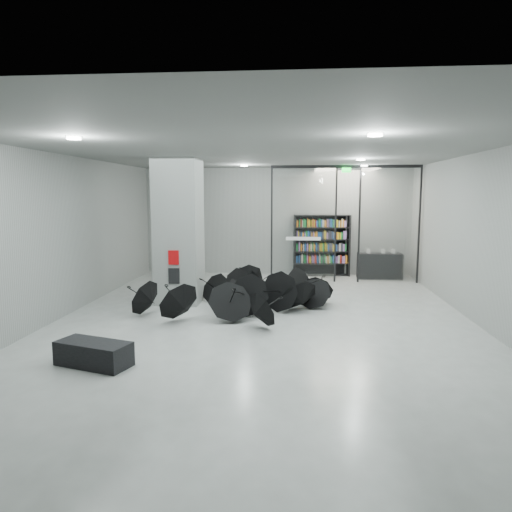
# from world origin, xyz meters

# --- Properties ---
(room) EXTENTS (14.00, 14.02, 4.01)m
(room) POSITION_xyz_m (0.00, 0.00, 2.84)
(room) COLOR gray
(room) RESTS_ON ground
(column) EXTENTS (1.20, 1.20, 4.00)m
(column) POSITION_xyz_m (-2.50, 2.00, 2.00)
(column) COLOR slate
(column) RESTS_ON ground
(fire_cabinet) EXTENTS (0.28, 0.04, 0.38)m
(fire_cabinet) POSITION_xyz_m (-2.50, 1.38, 1.35)
(fire_cabinet) COLOR #A50A07
(fire_cabinet) RESTS_ON column
(info_panel) EXTENTS (0.30, 0.03, 0.42)m
(info_panel) POSITION_xyz_m (-2.50, 1.38, 0.85)
(info_panel) COLOR black
(info_panel) RESTS_ON column
(exit_sign) EXTENTS (0.30, 0.06, 0.15)m
(exit_sign) POSITION_xyz_m (2.40, 5.30, 3.82)
(exit_sign) COLOR #0CE533
(exit_sign) RESTS_ON room
(glass_partition) EXTENTS (5.06, 0.08, 4.00)m
(glass_partition) POSITION_xyz_m (2.39, 5.50, 2.18)
(glass_partition) COLOR silver
(glass_partition) RESTS_ON ground
(bench) EXTENTS (1.46, 0.95, 0.43)m
(bench) POSITION_xyz_m (-2.81, -3.04, 0.22)
(bench) COLOR black
(bench) RESTS_ON ground
(bookshelf) EXTENTS (2.09, 0.60, 2.27)m
(bookshelf) POSITION_xyz_m (1.70, 6.75, 1.13)
(bookshelf) COLOR black
(bookshelf) RESTS_ON ground
(shop_counter) EXTENTS (1.56, 0.66, 0.92)m
(shop_counter) POSITION_xyz_m (3.76, 6.25, 0.46)
(shop_counter) COLOR black
(shop_counter) RESTS_ON ground
(umbrella_cluster) EXTENTS (5.38, 4.62, 1.31)m
(umbrella_cluster) POSITION_xyz_m (-0.36, 1.18, 0.31)
(umbrella_cluster) COLOR black
(umbrella_cluster) RESTS_ON ground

